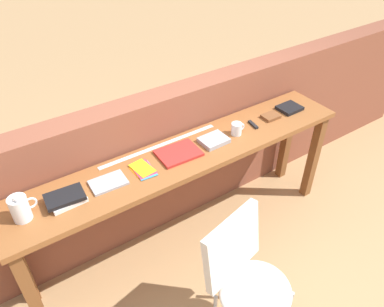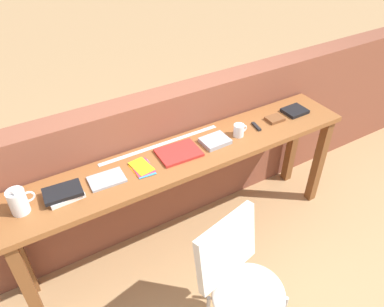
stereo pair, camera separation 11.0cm
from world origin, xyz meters
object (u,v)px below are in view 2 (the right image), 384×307
object	(u,v)px
book_repair_rightmost	(295,111)
magazine_cycling	(107,179)
pamphlet_pile_colourful	(142,168)
book_open_centre	(179,153)
book_stack_leftmost	(64,193)
mug	(239,130)
pitcher_white	(18,201)
chair_white_moulded	(241,279)
multitool_folded	(256,126)
leather_journal_brown	(275,119)

from	to	relation	value
book_repair_rightmost	magazine_cycling	bearing A→B (deg)	179.52
pamphlet_pile_colourful	book_open_centre	xyz separation A→B (m)	(0.28, 0.02, 0.00)
book_stack_leftmost	mug	distance (m)	1.25
pamphlet_pile_colourful	book_repair_rightmost	xyz separation A→B (m)	(1.32, 0.02, 0.01)
book_stack_leftmost	book_open_centre	size ratio (longest dim) A/B	0.81
pitcher_white	chair_white_moulded	bearing A→B (deg)	-39.73
pitcher_white	book_stack_leftmost	distance (m)	0.24
pamphlet_pile_colourful	multitool_folded	distance (m)	0.93
mug	multitool_folded	size ratio (longest dim) A/B	1.00
book_stack_leftmost	magazine_cycling	world-z (taller)	book_stack_leftmost
magazine_cycling	pamphlet_pile_colourful	bearing A→B (deg)	0.73
mug	book_repair_rightmost	distance (m)	0.57
pitcher_white	multitool_folded	bearing A→B (deg)	0.05
leather_journal_brown	book_open_centre	bearing A→B (deg)	-178.78
pitcher_white	magazine_cycling	world-z (taller)	pitcher_white
leather_journal_brown	pamphlet_pile_colourful	bearing A→B (deg)	-177.84
mug	multitool_folded	world-z (taller)	mug
magazine_cycling	book_repair_rightmost	bearing A→B (deg)	2.88
leather_journal_brown	book_repair_rightmost	bearing A→B (deg)	3.94
book_open_centre	mug	world-z (taller)	mug
magazine_cycling	book_stack_leftmost	bearing A→B (deg)	-175.34
chair_white_moulded	pitcher_white	xyz separation A→B (m)	(-0.96, 0.80, 0.43)
chair_white_moulded	book_stack_leftmost	world-z (taller)	book_stack_leftmost
chair_white_moulded	book_stack_leftmost	bearing A→B (deg)	132.30
book_stack_leftmost	book_open_centre	bearing A→B (deg)	1.41
book_repair_rightmost	pitcher_white	bearing A→B (deg)	179.57
book_stack_leftmost	multitool_folded	world-z (taller)	book_stack_leftmost
pitcher_white	book_open_centre	bearing A→B (deg)	0.82
pitcher_white	magazine_cycling	distance (m)	0.50
multitool_folded	magazine_cycling	bearing A→B (deg)	179.81
pamphlet_pile_colourful	leather_journal_brown	distance (m)	1.11
book_repair_rightmost	chair_white_moulded	bearing A→B (deg)	-144.39
book_open_centre	book_repair_rightmost	xyz separation A→B (m)	(1.04, 0.00, 0.00)
chair_white_moulded	multitool_folded	size ratio (longest dim) A/B	8.10
book_open_centre	multitool_folded	distance (m)	0.65
magazine_cycling	pamphlet_pile_colourful	xyz separation A→B (m)	(0.23, -0.01, -0.00)
pamphlet_pile_colourful	book_repair_rightmost	bearing A→B (deg)	0.79
book_stack_leftmost	leather_journal_brown	xyz separation A→B (m)	(1.61, 0.01, -0.01)
pitcher_white	leather_journal_brown	bearing A→B (deg)	0.25
pitcher_white	book_stack_leftmost	world-z (taller)	pitcher_white
pitcher_white	pamphlet_pile_colourful	distance (m)	0.74
book_open_centre	book_stack_leftmost	bearing A→B (deg)	-176.18
mug	book_repair_rightmost	world-z (taller)	mug
book_stack_leftmost	multitool_folded	bearing A→B (deg)	0.24
pamphlet_pile_colourful	pitcher_white	bearing A→B (deg)	179.88
magazine_cycling	chair_white_moulded	bearing A→B (deg)	-57.80
magazine_cycling	book_open_centre	size ratio (longest dim) A/B	0.77
book_stack_leftmost	book_repair_rightmost	distance (m)	1.82
chair_white_moulded	magazine_cycling	xyz separation A→B (m)	(-0.46, 0.80, 0.36)
magazine_cycling	pamphlet_pile_colourful	size ratio (longest dim) A/B	1.10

